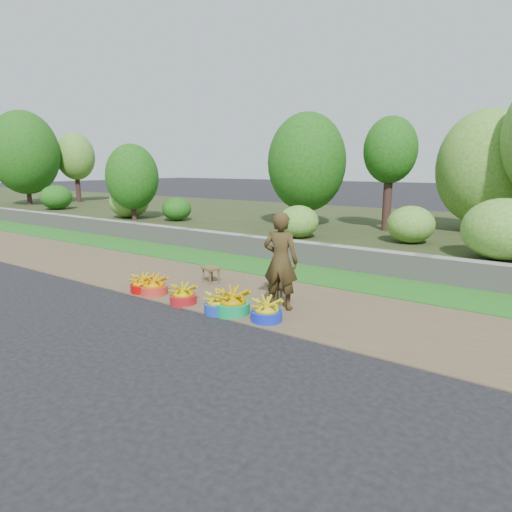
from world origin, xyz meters
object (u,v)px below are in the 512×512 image
Objects in this scene: basin_d at (218,304)px; basin_f at (266,311)px; basin_a at (143,285)px; basin_c at (183,296)px; basin_b at (154,286)px; stool_right at (279,289)px; vendor_woman at (281,261)px; stool_left at (211,270)px; basin_e at (233,303)px.

basin_d is 0.87m from basin_f.
basin_a reaches higher than basin_c.
stool_right is (2.20, 0.85, 0.11)m from basin_b.
vendor_woman is at bearing -55.41° from stool_right.
stool_left is at bearing 109.88° from basin_c.
stool_left is at bearing 134.40° from basin_d.
basin_a is 2.12m from basin_e.
stool_left is (0.65, 1.20, 0.12)m from basin_a.
basin_b is 1.17× the size of stool_right.
vendor_woman reaches higher than basin_a.
vendor_woman is at bearing 25.29° from basin_c.
basin_b is at bearing 177.06° from basin_d.
basin_c is at bearing -176.18° from basin_f.
basin_f is (0.63, 0.03, -0.02)m from basin_e.
basin_d is at bearing -0.16° from basin_c.
basin_c reaches higher than stool_right.
basin_f is at bearing 89.42° from vendor_woman.
basin_a is 0.95× the size of basin_b.
stool_right is at bearing 21.20° from basin_b.
basin_a is 1.04× the size of stool_left.
stool_left reaches higher than basin_c.
vendor_woman is at bearing 101.84° from basin_f.
basin_d is at bearing -1.99° from basin_a.
stool_left is at bearing 72.96° from basin_b.
basin_e is 1.24× the size of stool_left.
basin_e reaches higher than basin_a.
vendor_woman is (0.15, -0.21, 0.55)m from stool_right.
basin_d is 1.23m from vendor_woman.
basin_f is at bearing 3.82° from basin_c.
basin_f reaches higher than stool_left.
basin_c is at bearing -5.58° from basin_b.
basin_c is (0.82, -0.08, -0.01)m from basin_b.
basin_a is 2.79m from vendor_woman.
basin_c is at bearing -70.12° from stool_left.
basin_e is 1.90m from stool_left.
vendor_woman is at bearing -15.47° from stool_left.
basin_a is at bearing 176.71° from basin_c.
basin_c is at bearing -3.29° from basin_a.
basin_d is at bearing -122.27° from stool_right.
basin_d is 1.78m from stool_left.
basin_a is at bearing -118.24° from stool_left.
basin_d is 1.03× the size of stool_left.
basin_b is 0.31× the size of vendor_woman.
basin_a is 1.37m from stool_left.
basin_c is at bearing -145.86° from stool_right.
basin_c is 1.03× the size of stool_left.
stool_left is 1.07× the size of stool_right.
basin_e is at bearing 0.40° from basin_a.
stool_right is 0.26× the size of vendor_woman.
basin_a is 0.84× the size of basin_e.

